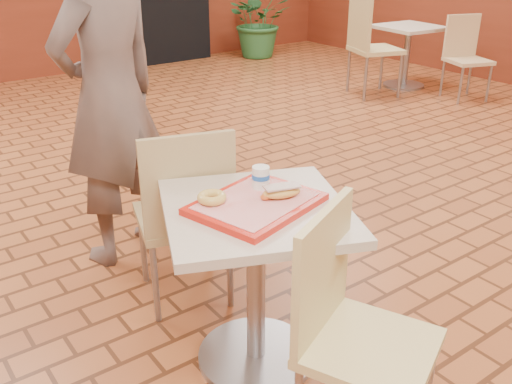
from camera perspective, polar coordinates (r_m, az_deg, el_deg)
wainscot_band at (r=3.28m, az=10.06°, el=4.48°), size 8.00×10.00×1.00m
main_table at (r=2.18m, az=0.00°, el=-6.88°), size 0.66×0.66×0.70m
chair_main_front at (r=1.88m, az=9.42°, el=-12.78°), size 0.52×0.52×0.85m
chair_main_back at (r=2.54m, az=-7.08°, el=-1.78°), size 0.50×0.50×0.87m
customer at (r=2.93m, az=-14.35°, el=9.28°), size 0.73×0.59×1.74m
serving_tray at (r=2.06m, az=-0.00°, el=-1.17°), size 0.44×0.34×0.03m
ring_donut at (r=2.05m, az=-4.44°, el=-0.55°), size 0.12×0.12×0.03m
long_john_donut at (r=2.07m, az=2.49°, el=0.00°), size 0.16×0.11×0.05m
paper_cup at (r=2.14m, az=0.48°, el=1.51°), size 0.07×0.07×0.08m
second_table at (r=6.73m, az=14.92°, el=13.93°), size 0.64×0.64×0.67m
chair_second_left at (r=6.23m, az=11.25°, el=14.51°), size 0.59×0.59×1.01m
chair_second_front at (r=6.44m, az=20.19°, el=12.95°), size 0.50×0.50×0.84m
potted_plant at (r=8.19m, az=0.41°, el=16.80°), size 1.13×1.06×0.99m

